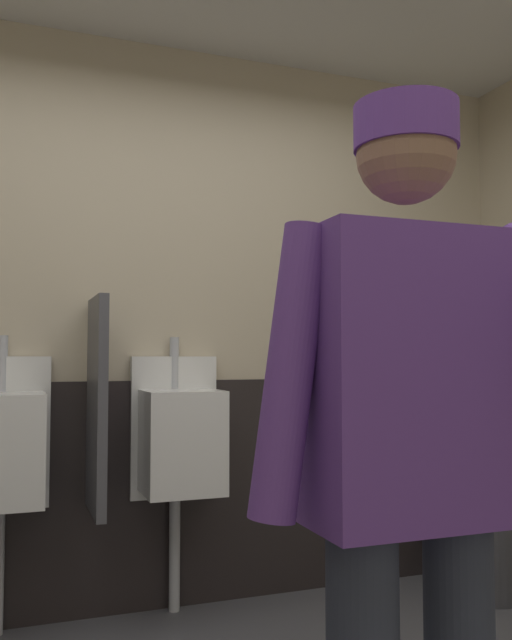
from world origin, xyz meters
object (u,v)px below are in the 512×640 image
urinal_middle (180,440)px  trash_bin (486,522)px  person (412,448)px  urinal_left (0,448)px

urinal_middle → trash_bin: size_ratio=1.79×
urinal_middle → trash_bin: urinal_middle is taller
person → urinal_middle: bearing=90.9°
person → trash_bin: size_ratio=2.40×
person → trash_bin: 2.20m
urinal_left → person: person is taller
person → trash_bin: (1.43, 1.55, -0.62)m
person → trash_bin: bearing=47.3°
urinal_middle → trash_bin: 1.54m
urinal_left → trash_bin: (2.21, -0.24, -0.43)m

